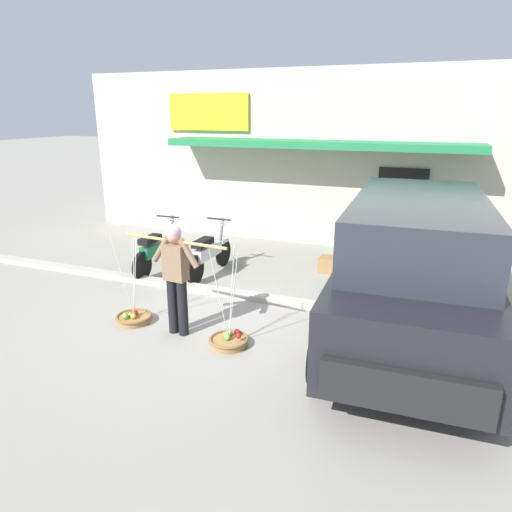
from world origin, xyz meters
TOP-DOWN VIEW (x-y plane):
  - ground_plane at (0.00, 0.00)m, footprint 90.00×90.00m
  - sidewalk_curb at (0.00, 0.70)m, footprint 20.00×0.24m
  - fruit_vendor at (-0.51, -0.94)m, footprint 1.74×0.23m
  - fruit_basket_left_side at (-1.38, -0.86)m, footprint 0.57×0.57m
  - fruit_basket_right_side at (0.36, -1.01)m, footprint 0.57×0.57m
  - motorcycle_nearest_shop at (-2.37, 1.39)m, footprint 0.54×1.82m
  - motorcycle_second_in_row at (-1.27, 1.58)m, footprint 0.54×1.82m
  - parked_truck at (2.73, 0.06)m, footprint 2.30×4.87m
  - storefront_building at (0.23, 7.07)m, footprint 13.00×6.00m
  - wooden_crate at (1.01, 2.64)m, footprint 0.44×0.36m

SIDE VIEW (x-z plane):
  - ground_plane at x=0.00m, z-range 0.00..0.00m
  - sidewalk_curb at x=0.00m, z-range 0.00..0.10m
  - fruit_basket_left_side at x=-1.38m, z-range -0.65..0.81m
  - fruit_basket_right_side at x=0.36m, z-range -0.65..0.81m
  - wooden_crate at x=1.01m, z-range 0.00..0.32m
  - motorcycle_nearest_shop at x=-2.37m, z-range -0.09..1.00m
  - motorcycle_second_in_row at x=-1.27m, z-range -0.09..1.00m
  - fruit_vendor at x=-0.51m, z-range 0.13..1.83m
  - parked_truck at x=2.73m, z-range 0.08..2.18m
  - storefront_building at x=0.23m, z-range 0.00..4.20m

